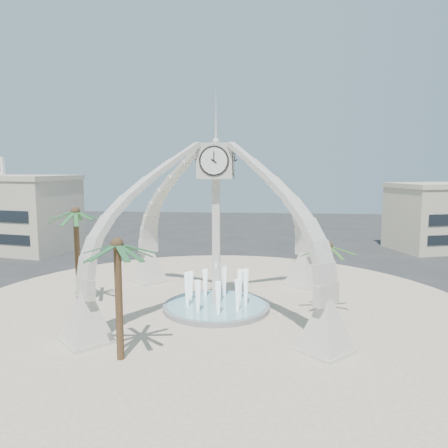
# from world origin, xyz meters

# --- Properties ---
(ground) EXTENTS (140.00, 140.00, 0.00)m
(ground) POSITION_xyz_m (0.00, 0.00, 0.00)
(ground) COLOR #282828
(ground) RESTS_ON ground
(plaza) EXTENTS (40.00, 40.00, 0.06)m
(plaza) POSITION_xyz_m (0.00, 0.00, 0.03)
(plaza) COLOR beige
(plaza) RESTS_ON ground
(clock_tower) EXTENTS (17.94, 17.94, 16.30)m
(clock_tower) POSITION_xyz_m (-0.00, -0.00, 6.49)
(clock_tower) COLOR silver
(clock_tower) RESTS_ON ground
(fountain) EXTENTS (8.00, 8.00, 3.62)m
(fountain) POSITION_xyz_m (0.00, 0.00, 0.29)
(fountain) COLOR gray
(fountain) RESTS_ON ground
(palm_east) EXTENTS (4.75, 4.75, 5.86)m
(palm_east) POSITION_xyz_m (8.02, -0.91, 5.10)
(palm_east) COLOR brown
(palm_east) RESTS_ON ground
(palm_west) EXTENTS (5.38, 5.38, 8.17)m
(palm_west) POSITION_xyz_m (-10.44, -0.49, 7.24)
(palm_west) COLOR brown
(palm_west) RESTS_ON ground
(palm_north) EXTENTS (4.07, 4.07, 6.21)m
(palm_north) POSITION_xyz_m (7.88, 15.76, 5.47)
(palm_north) COLOR brown
(palm_north) RESTS_ON ground
(palm_south) EXTENTS (5.36, 5.36, 7.36)m
(palm_south) POSITION_xyz_m (-4.33, -9.06, 6.44)
(palm_south) COLOR brown
(palm_south) RESTS_ON ground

